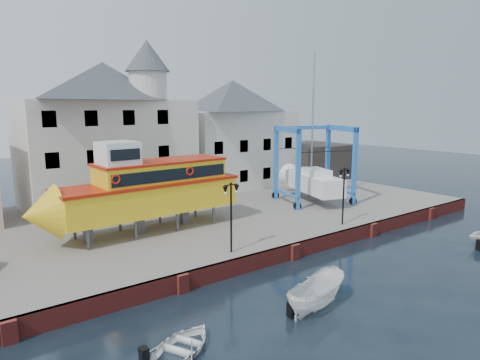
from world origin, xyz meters
TOP-DOWN VIEW (x-y plane):
  - ground at (0.00, 0.00)m, footprint 140.00×140.00m
  - hardstanding at (0.00, 11.00)m, footprint 44.00×22.00m
  - quay_wall at (-0.00, 0.10)m, footprint 44.00×0.47m
  - building_white_main at (-4.87, 18.39)m, footprint 14.00×8.30m
  - building_white_right at (9.00, 19.00)m, footprint 12.00×8.00m
  - shed_dark at (19.00, 17.00)m, footprint 8.00×7.00m
  - lamp_post_left at (-4.00, 1.20)m, footprint 1.12×0.32m
  - lamp_post_right at (6.00, 1.20)m, footprint 1.12×0.32m
  - tour_boat at (-6.65, 8.13)m, footprint 14.55×3.97m
  - travel_lift at (10.00, 8.44)m, footprint 7.22×8.89m
  - motorboat_a at (-3.74, -5.35)m, footprint 4.51×2.52m
  - motorboat_d at (-10.68, -4.78)m, footprint 4.17×3.73m

SIDE VIEW (x-z plane):
  - ground at x=0.00m, z-range 0.00..0.00m
  - motorboat_a at x=-3.74m, z-range -0.82..0.82m
  - motorboat_d at x=-10.68m, z-range -0.36..0.36m
  - hardstanding at x=0.00m, z-range 0.00..1.00m
  - quay_wall at x=0.00m, z-range 0.00..1.00m
  - shed_dark at x=19.00m, z-range 1.00..5.00m
  - travel_lift at x=10.00m, z-range -3.34..9.69m
  - tour_boat at x=-6.65m, z-range 0.82..7.10m
  - lamp_post_left at x=-4.00m, z-range 2.07..6.27m
  - lamp_post_right at x=6.00m, z-range 2.07..6.27m
  - building_white_right at x=9.00m, z-range 1.00..12.20m
  - building_white_main at x=-4.87m, z-range 0.34..14.34m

